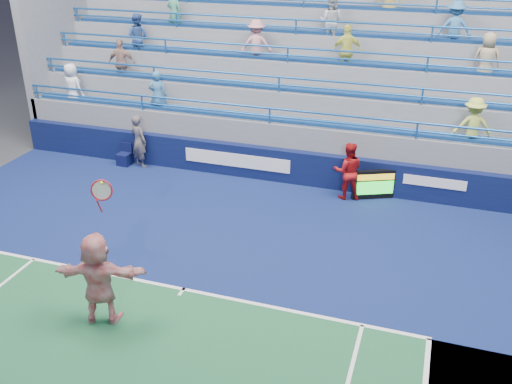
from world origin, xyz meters
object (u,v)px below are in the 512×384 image
(line_judge, at_px, (139,141))
(ball_girl, at_px, (348,171))
(tennis_player, at_px, (99,278))
(serve_speed_board, at_px, (374,185))
(judge_chair, at_px, (125,158))

(line_judge, height_order, ball_girl, line_judge)
(line_judge, relative_size, ball_girl, 1.03)
(tennis_player, xyz_separation_m, line_judge, (-3.31, 7.70, -0.12))
(serve_speed_board, height_order, ball_girl, ball_girl)
(serve_speed_board, distance_m, line_judge, 7.96)
(judge_chair, bearing_deg, line_judge, 8.43)
(judge_chair, height_order, tennis_player, tennis_player)
(serve_speed_board, relative_size, ball_girl, 0.72)
(serve_speed_board, xyz_separation_m, tennis_player, (-4.64, -7.65, 0.57))
(judge_chair, distance_m, tennis_player, 8.58)
(serve_speed_board, relative_size, line_judge, 0.69)
(tennis_player, bearing_deg, serve_speed_board, 58.74)
(tennis_player, distance_m, line_judge, 8.38)
(serve_speed_board, relative_size, judge_chair, 1.68)
(tennis_player, relative_size, line_judge, 1.80)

